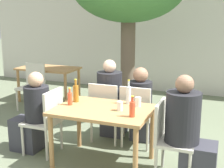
{
  "coord_description": "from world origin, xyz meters",
  "views": [
    {
      "loc": [
        1.46,
        -3.42,
        1.92
      ],
      "look_at": [
        0.0,
        0.3,
        1.0
      ],
      "focal_mm": 50.0,
      "sensor_mm": 36.0,
      "label": 1
    }
  ],
  "objects_px": {
    "amber_bottle_0": "(76,93)",
    "soda_bottle_1": "(132,109)",
    "person_seated_3": "(142,108)",
    "drinking_glass_0": "(138,102)",
    "person_seated_1": "(189,134)",
    "person_seated_0": "(32,116)",
    "soda_bottle_3": "(70,98)",
    "patio_chair_3": "(137,113)",
    "patio_chair_1": "(169,135)",
    "water_bottle_2": "(129,94)",
    "dining_table_back": "(48,72)",
    "person_seated_2": "(111,102)",
    "dining_table_front": "(103,116)",
    "patio_chair_2": "(106,109)",
    "patio_chair_4": "(33,83)",
    "patio_chair_0": "(47,118)",
    "drinking_glass_1": "(120,106)"
  },
  "relations": [
    {
      "from": "amber_bottle_0",
      "to": "patio_chair_1",
      "type": "bearing_deg",
      "value": -6.51
    },
    {
      "from": "patio_chair_4",
      "to": "soda_bottle_3",
      "type": "xyz_separation_m",
      "value": [
        1.8,
        -1.7,
        0.32
      ]
    },
    {
      "from": "dining_table_back",
      "to": "soda_bottle_1",
      "type": "relative_size",
      "value": 5.16
    },
    {
      "from": "patio_chair_3",
      "to": "amber_bottle_0",
      "type": "height_order",
      "value": "amber_bottle_0"
    },
    {
      "from": "patio_chair_2",
      "to": "patio_chair_3",
      "type": "xyz_separation_m",
      "value": [
        0.48,
        0.0,
        0.0
      ]
    },
    {
      "from": "person_seated_1",
      "to": "person_seated_2",
      "type": "distance_m",
      "value": 1.58
    },
    {
      "from": "person_seated_2",
      "to": "patio_chair_1",
      "type": "bearing_deg",
      "value": 140.34
    },
    {
      "from": "dining_table_back",
      "to": "person_seated_0",
      "type": "relative_size",
      "value": 1.12
    },
    {
      "from": "patio_chair_3",
      "to": "drinking_glass_0",
      "type": "relative_size",
      "value": 7.52
    },
    {
      "from": "drinking_glass_0",
      "to": "amber_bottle_0",
      "type": "bearing_deg",
      "value": -173.15
    },
    {
      "from": "person_seated_2",
      "to": "soda_bottle_1",
      "type": "relative_size",
      "value": 4.95
    },
    {
      "from": "patio_chair_2",
      "to": "person_seated_0",
      "type": "distance_m",
      "value": 1.07
    },
    {
      "from": "person_seated_3",
      "to": "amber_bottle_0",
      "type": "height_order",
      "value": "person_seated_3"
    },
    {
      "from": "person_seated_2",
      "to": "soda_bottle_3",
      "type": "xyz_separation_m",
      "value": [
        -0.22,
        -0.9,
        0.27
      ]
    },
    {
      "from": "patio_chair_1",
      "to": "person_seated_1",
      "type": "relative_size",
      "value": 0.73
    },
    {
      "from": "person_seated_0",
      "to": "person_seated_2",
      "type": "height_order",
      "value": "person_seated_2"
    },
    {
      "from": "amber_bottle_0",
      "to": "person_seated_3",
      "type": "bearing_deg",
      "value": 47.13
    },
    {
      "from": "dining_table_front",
      "to": "person_seated_2",
      "type": "relative_size",
      "value": 0.97
    },
    {
      "from": "person_seated_0",
      "to": "soda_bottle_3",
      "type": "height_order",
      "value": "person_seated_0"
    },
    {
      "from": "patio_chair_4",
      "to": "person_seated_0",
      "type": "relative_size",
      "value": 0.8
    },
    {
      "from": "person_seated_2",
      "to": "soda_bottle_3",
      "type": "bearing_deg",
      "value": 76.25
    },
    {
      "from": "person_seated_1",
      "to": "patio_chair_4",
      "type": "bearing_deg",
      "value": 63.12
    },
    {
      "from": "person_seated_1",
      "to": "soda_bottle_1",
      "type": "distance_m",
      "value": 0.71
    },
    {
      "from": "patio_chair_3",
      "to": "drinking_glass_1",
      "type": "relative_size",
      "value": 7.87
    },
    {
      "from": "drinking_glass_0",
      "to": "person_seated_1",
      "type": "bearing_deg",
      "value": -19.92
    },
    {
      "from": "amber_bottle_0",
      "to": "soda_bottle_1",
      "type": "relative_size",
      "value": 1.25
    },
    {
      "from": "dining_table_back",
      "to": "person_seated_3",
      "type": "bearing_deg",
      "value": -28.71
    },
    {
      "from": "person_seated_3",
      "to": "person_seated_0",
      "type": "bearing_deg",
      "value": 34.43
    },
    {
      "from": "amber_bottle_0",
      "to": "soda_bottle_3",
      "type": "distance_m",
      "value": 0.16
    },
    {
      "from": "patio_chair_3",
      "to": "soda_bottle_3",
      "type": "bearing_deg",
      "value": 43.83
    },
    {
      "from": "person_seated_1",
      "to": "drinking_glass_1",
      "type": "relative_size",
      "value": 10.76
    },
    {
      "from": "patio_chair_3",
      "to": "patio_chair_1",
      "type": "bearing_deg",
      "value": 131.86
    },
    {
      "from": "dining_table_back",
      "to": "patio_chair_3",
      "type": "xyz_separation_m",
      "value": [
        2.5,
        -1.61,
        -0.13
      ]
    },
    {
      "from": "person_seated_1",
      "to": "person_seated_2",
      "type": "height_order",
      "value": "person_seated_1"
    },
    {
      "from": "dining_table_front",
      "to": "person_seated_3",
      "type": "height_order",
      "value": "person_seated_3"
    },
    {
      "from": "patio_chair_0",
      "to": "soda_bottle_1",
      "type": "relative_size",
      "value": 3.66
    },
    {
      "from": "patio_chair_2",
      "to": "person_seated_2",
      "type": "xyz_separation_m",
      "value": [
        0.0,
        0.23,
        0.04
      ]
    },
    {
      "from": "water_bottle_2",
      "to": "dining_table_back",
      "type": "bearing_deg",
      "value": 141.87
    },
    {
      "from": "dining_table_back",
      "to": "patio_chair_4",
      "type": "relative_size",
      "value": 1.41
    },
    {
      "from": "person_seated_2",
      "to": "person_seated_3",
      "type": "relative_size",
      "value": 1.07
    },
    {
      "from": "person_seated_2",
      "to": "amber_bottle_0",
      "type": "distance_m",
      "value": 0.83
    },
    {
      "from": "person_seated_0",
      "to": "person_seated_3",
      "type": "xyz_separation_m",
      "value": [
        1.32,
        0.9,
        0.01
      ]
    },
    {
      "from": "patio_chair_4",
      "to": "person_seated_1",
      "type": "relative_size",
      "value": 0.73
    },
    {
      "from": "person_seated_0",
      "to": "dining_table_back",
      "type": "bearing_deg",
      "value": -152.43
    },
    {
      "from": "person_seated_0",
      "to": "drinking_glass_0",
      "type": "relative_size",
      "value": 9.42
    },
    {
      "from": "dining_table_back",
      "to": "patio_chair_4",
      "type": "xyz_separation_m",
      "value": [
        0.0,
        -0.59,
        -0.13
      ]
    },
    {
      "from": "amber_bottle_0",
      "to": "dining_table_back",
      "type": "bearing_deg",
      "value": 130.31
    },
    {
      "from": "water_bottle_2",
      "to": "soda_bottle_3",
      "type": "height_order",
      "value": "water_bottle_2"
    },
    {
      "from": "patio_chair_1",
      "to": "patio_chair_4",
      "type": "height_order",
      "value": "same"
    },
    {
      "from": "patio_chair_2",
      "to": "soda_bottle_1",
      "type": "relative_size",
      "value": 3.66
    }
  ]
}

